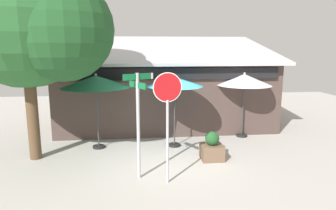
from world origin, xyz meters
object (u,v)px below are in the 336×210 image
at_px(street_sign_post, 138,115).
at_px(patio_umbrella_ivory_right, 244,80).
at_px(patio_umbrella_forest_green_left, 96,82).
at_px(stop_sign, 167,107).
at_px(patio_umbrella_teal_center, 175,82).
at_px(sidewalk_planter, 212,148).
at_px(shade_tree, 33,19).

height_order(street_sign_post, patio_umbrella_ivory_right, street_sign_post).
bearing_deg(street_sign_post, patio_umbrella_forest_green_left, 117.63).
distance_m(stop_sign, patio_umbrella_forest_green_left, 3.82).
distance_m(patio_umbrella_forest_green_left, patio_umbrella_teal_center, 2.76).
xyz_separation_m(patio_umbrella_teal_center, patio_umbrella_ivory_right, (2.90, 0.93, -0.05)).
height_order(patio_umbrella_forest_green_left, sidewalk_planter, patio_umbrella_forest_green_left).
relative_size(patio_umbrella_forest_green_left, patio_umbrella_ivory_right, 1.03).
relative_size(stop_sign, patio_umbrella_forest_green_left, 1.10).
bearing_deg(shade_tree, patio_umbrella_ivory_right, 14.13).
bearing_deg(patio_umbrella_teal_center, patio_umbrella_forest_green_left, 178.09).
relative_size(street_sign_post, patio_umbrella_forest_green_left, 1.09).
bearing_deg(street_sign_post, sidewalk_planter, 26.48).
xyz_separation_m(street_sign_post, patio_umbrella_forest_green_left, (-1.43, 2.73, 0.61)).
distance_m(shade_tree, sidewalk_planter, 6.78).
bearing_deg(patio_umbrella_teal_center, stop_sign, -100.73).
relative_size(patio_umbrella_teal_center, patio_umbrella_ivory_right, 1.00).
bearing_deg(patio_umbrella_forest_green_left, patio_umbrella_teal_center, -1.91).
relative_size(street_sign_post, stop_sign, 0.99).
xyz_separation_m(patio_umbrella_teal_center, sidewalk_planter, (1.04, -1.46, -1.99)).
distance_m(stop_sign, patio_umbrella_ivory_right, 5.27).
bearing_deg(patio_umbrella_forest_green_left, sidewalk_planter, -22.26).
xyz_separation_m(street_sign_post, shade_tree, (-3.06, 1.74, 2.62)).
distance_m(patio_umbrella_ivory_right, shade_tree, 7.80).
height_order(street_sign_post, shade_tree, shade_tree).
xyz_separation_m(patio_umbrella_forest_green_left, shade_tree, (-1.63, -0.99, 2.01)).
distance_m(stop_sign, shade_tree, 4.95).
bearing_deg(sidewalk_planter, patio_umbrella_teal_center, 125.41).
bearing_deg(shade_tree, stop_sign, -29.18).
bearing_deg(patio_umbrella_forest_green_left, street_sign_post, -62.37).
distance_m(patio_umbrella_teal_center, shade_tree, 4.92).
height_order(patio_umbrella_forest_green_left, patio_umbrella_ivory_right, patio_umbrella_forest_green_left).
bearing_deg(shade_tree, patio_umbrella_forest_green_left, 31.38).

